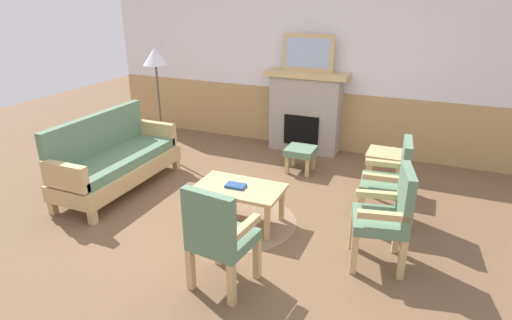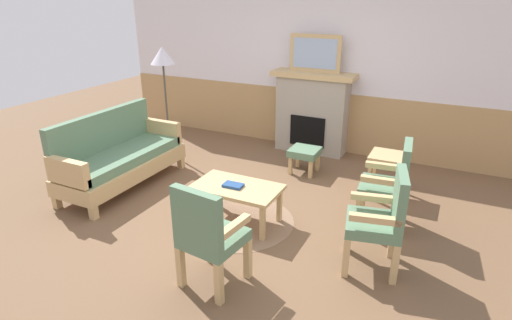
# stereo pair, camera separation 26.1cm
# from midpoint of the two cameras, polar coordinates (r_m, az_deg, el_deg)

# --- Properties ---
(ground_plane) EXTENTS (14.00, 14.00, 0.00)m
(ground_plane) POSITION_cam_midpoint_polar(r_m,az_deg,el_deg) (4.95, -3.13, -7.33)
(ground_plane) COLOR brown
(wall_back) EXTENTS (7.20, 0.14, 2.70)m
(wall_back) POSITION_cam_midpoint_polar(r_m,az_deg,el_deg) (6.83, 6.49, 12.48)
(wall_back) COLOR white
(wall_back) RESTS_ON ground_plane
(fireplace) EXTENTS (1.30, 0.44, 1.28)m
(fireplace) POSITION_cam_midpoint_polar(r_m,az_deg,el_deg) (6.74, 5.62, 6.65)
(fireplace) COLOR #A39989
(fireplace) RESTS_ON ground_plane
(framed_picture) EXTENTS (0.80, 0.04, 0.56)m
(framed_picture) POSITION_cam_midpoint_polar(r_m,az_deg,el_deg) (6.56, 5.92, 14.31)
(framed_picture) COLOR tan
(framed_picture) RESTS_ON fireplace
(couch) EXTENTS (0.70, 1.80, 0.98)m
(couch) POSITION_cam_midpoint_polar(r_m,az_deg,el_deg) (5.74, -19.87, -0.06)
(couch) COLOR tan
(couch) RESTS_ON ground_plane
(coffee_table) EXTENTS (0.96, 0.56, 0.44)m
(coffee_table) POSITION_cam_midpoint_polar(r_m,az_deg,el_deg) (4.62, -3.90, -4.24)
(coffee_table) COLOR tan
(coffee_table) RESTS_ON ground_plane
(round_rug) EXTENTS (1.29, 1.29, 0.01)m
(round_rug) POSITION_cam_midpoint_polar(r_m,az_deg,el_deg) (4.80, -3.79, -8.34)
(round_rug) COLOR #896B51
(round_rug) RESTS_ON ground_plane
(book_on_table) EXTENTS (0.22, 0.15, 0.03)m
(book_on_table) POSITION_cam_midpoint_polar(r_m,az_deg,el_deg) (4.58, -4.47, -3.54)
(book_on_table) COLOR navy
(book_on_table) RESTS_ON coffee_table
(footstool) EXTENTS (0.40, 0.40, 0.36)m
(footstool) POSITION_cam_midpoint_polar(r_m,az_deg,el_deg) (5.99, 4.87, 0.99)
(footstool) COLOR tan
(footstool) RESTS_ON ground_plane
(armchair_near_fireplace) EXTENTS (0.52, 0.52, 0.98)m
(armchair_near_fireplace) POSITION_cam_midpoint_polar(r_m,az_deg,el_deg) (4.73, 16.42, -2.41)
(armchair_near_fireplace) COLOR tan
(armchair_near_fireplace) RESTS_ON ground_plane
(armchair_by_window_left) EXTENTS (0.57, 0.57, 0.98)m
(armchair_by_window_left) POSITION_cam_midpoint_polar(r_m,az_deg,el_deg) (4.00, 15.80, -7.03)
(armchair_by_window_left) COLOR tan
(armchair_by_window_left) RESTS_ON ground_plane
(armchair_front_left) EXTENTS (0.53, 0.53, 0.98)m
(armchair_front_left) POSITION_cam_midpoint_polar(r_m,az_deg,el_deg) (3.57, -7.24, -10.03)
(armchair_front_left) COLOR tan
(armchair_front_left) RESTS_ON ground_plane
(side_table) EXTENTS (0.44, 0.44, 0.55)m
(side_table) POSITION_cam_midpoint_polar(r_m,az_deg,el_deg) (5.50, 15.85, -0.08)
(side_table) COLOR tan
(side_table) RESTS_ON ground_plane
(floor_lamp_by_couch) EXTENTS (0.36, 0.36, 1.68)m
(floor_lamp_by_couch) POSITION_cam_midpoint_polar(r_m,az_deg,el_deg) (6.44, -14.67, 12.60)
(floor_lamp_by_couch) COLOR #332D28
(floor_lamp_by_couch) RESTS_ON ground_plane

